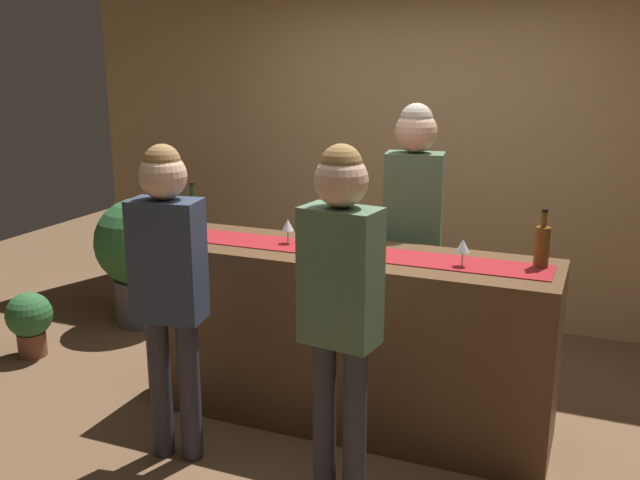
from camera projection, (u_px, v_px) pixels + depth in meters
ground_plane at (345, 418)px, 4.09m from camera, size 10.00×10.00×0.00m
back_wall at (433, 134)px, 5.42m from camera, size 6.00×0.12×2.90m
bar_counter at (346, 338)px, 3.96m from camera, size 2.27×0.60×1.00m
counter_runner_cloth at (346, 251)px, 3.83m from camera, size 2.15×0.28×0.01m
wine_bottle_amber at (542, 246)px, 3.52m from camera, size 0.07×0.07×0.30m
wine_bottle_green at (193, 214)px, 4.23m from camera, size 0.07×0.07×0.30m
wine_bottle_clear at (353, 232)px, 3.80m from camera, size 0.07×0.07×0.30m
wine_glass_near_customer at (463, 247)px, 3.53m from camera, size 0.07×0.07×0.14m
wine_glass_mid_counter at (288, 226)px, 3.96m from camera, size 0.07×0.07×0.14m
bartender at (413, 215)px, 4.25m from camera, size 0.37×0.25×1.77m
customer_sipping at (340, 289)px, 3.12m from camera, size 0.36×0.24×1.68m
customer_browsing at (168, 273)px, 3.47m from camera, size 0.37×0.25×1.63m
potted_plant_tall at (140, 252)px, 5.42m from camera, size 0.68×0.68×0.99m
potted_plant_small at (30, 320)px, 4.88m from camera, size 0.31×0.31×0.46m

